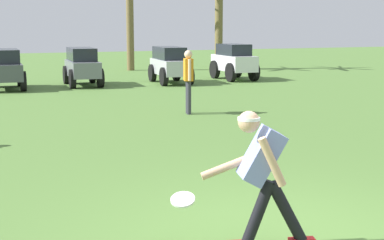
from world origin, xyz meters
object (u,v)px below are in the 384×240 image
object	(u,v)px
palm_tree_left_of_centre	(219,3)
parked_car_slot_e	(170,64)
frisbee_thrower	(262,172)
parked_car_slot_c	(6,68)
parked_car_slot_f	(234,61)
teammate_near_sideline	(188,76)
parked_car_slot_d	(82,65)
frisbee_in_flight	(183,200)

from	to	relation	value
palm_tree_left_of_centre	parked_car_slot_e	bearing A→B (deg)	-129.35
parked_car_slot_e	palm_tree_left_of_centre	size ratio (longest dim) A/B	0.47
frisbee_thrower	parked_car_slot_c	size ratio (longest dim) A/B	0.57
parked_car_slot_e	parked_car_slot_f	bearing A→B (deg)	6.94
frisbee_thrower	parked_car_slot_f	xyz separation A→B (m)	(7.53, 16.05, -0.05)
parked_car_slot_c	parked_car_slot_f	distance (m)	8.62
teammate_near_sideline	palm_tree_left_of_centre	distance (m)	14.54
parked_car_slot_c	palm_tree_left_of_centre	size ratio (longest dim) A/B	0.47
frisbee_thrower	parked_car_slot_e	size ratio (longest dim) A/B	0.57
frisbee_thrower	parked_car_slot_d	distance (m)	16.15
frisbee_thrower	parked_car_slot_d	world-z (taller)	frisbee_thrower
parked_car_slot_f	palm_tree_left_of_centre	xyz separation A→B (m)	(1.71, 5.16, 2.39)
frisbee_in_flight	parked_car_slot_c	distance (m)	15.53
frisbee_in_flight	parked_car_slot_d	bearing A→B (deg)	81.99
teammate_near_sideline	parked_car_slot_c	xyz separation A→B (m)	(-3.68, 7.43, -0.22)
teammate_near_sideline	frisbee_in_flight	bearing A→B (deg)	-112.00
teammate_near_sideline	parked_car_slot_d	distance (m)	7.69
frisbee_in_flight	frisbee_thrower	bearing A→B (deg)	-28.97
parked_car_slot_d	palm_tree_left_of_centre	size ratio (longest dim) A/B	0.47
parked_car_slot_d	parked_car_slot_e	world-z (taller)	same
frisbee_in_flight	parked_car_slot_e	distance (m)	16.26
parked_car_slot_c	parked_car_slot_e	xyz separation A→B (m)	(5.81, -0.19, 0.00)
frisbee_thrower	palm_tree_left_of_centre	distance (m)	23.25
frisbee_in_flight	parked_car_slot_f	world-z (taller)	parked_car_slot_f
frisbee_in_flight	parked_car_slot_e	size ratio (longest dim) A/B	0.14
frisbee_in_flight	teammate_near_sideline	distance (m)	8.74
frisbee_in_flight	palm_tree_left_of_centre	size ratio (longest dim) A/B	0.06
parked_car_slot_c	parked_car_slot_e	bearing A→B (deg)	-1.89
frisbee_in_flight	teammate_near_sideline	xyz separation A→B (m)	(3.27, 8.09, 0.45)
parked_car_slot_e	parked_car_slot_f	distance (m)	2.82
parked_car_slot_e	palm_tree_left_of_centre	distance (m)	7.51
parked_car_slot_d	parked_car_slot_c	bearing A→B (deg)	-175.95
parked_car_slot_c	palm_tree_left_of_centre	xyz separation A→B (m)	(10.33, 5.31, 2.41)
parked_car_slot_c	frisbee_in_flight	bearing A→B (deg)	-88.49
teammate_near_sideline	parked_car_slot_c	size ratio (longest dim) A/B	0.64
frisbee_thrower	frisbee_in_flight	xyz separation A→B (m)	(-0.68, 0.38, -0.30)
frisbee_thrower	frisbee_in_flight	size ratio (longest dim) A/B	4.18
parked_car_slot_c	palm_tree_left_of_centre	bearing A→B (deg)	27.21
frisbee_in_flight	parked_car_slot_e	bearing A→B (deg)	70.58
frisbee_in_flight	parked_car_slot_f	xyz separation A→B (m)	(8.21, 15.67, 0.25)
teammate_near_sideline	parked_car_slot_f	distance (m)	9.05
palm_tree_left_of_centre	frisbee_thrower	bearing A→B (deg)	-113.54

